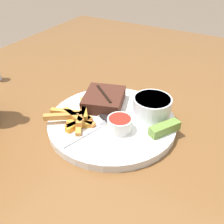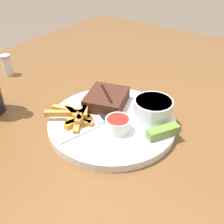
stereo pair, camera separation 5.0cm
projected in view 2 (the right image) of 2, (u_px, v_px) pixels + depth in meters
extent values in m
cube|color=brown|center=(112.00, 132.00, 0.62)|extent=(1.53, 1.23, 0.04)
cylinder|color=brown|center=(104.00, 88.00, 1.57)|extent=(0.06, 0.06, 0.73)
cylinder|color=white|center=(112.00, 123.00, 0.60)|extent=(0.29, 0.29, 0.01)
cylinder|color=white|center=(112.00, 120.00, 0.60)|extent=(0.29, 0.29, 0.00)
cube|color=#472319|center=(107.00, 99.00, 0.64)|extent=(0.13, 0.12, 0.03)
cube|color=black|center=(106.00, 93.00, 0.63)|extent=(0.06, 0.07, 0.00)
cube|color=gold|center=(79.00, 122.00, 0.58)|extent=(0.03, 0.06, 0.01)
cube|color=#C68232|center=(73.00, 113.00, 0.59)|extent=(0.03, 0.07, 0.01)
cube|color=#C78A2D|center=(85.00, 107.00, 0.61)|extent=(0.07, 0.06, 0.01)
cube|color=orange|center=(82.00, 113.00, 0.59)|extent=(0.07, 0.04, 0.01)
cube|color=gold|center=(79.00, 121.00, 0.58)|extent=(0.06, 0.03, 0.01)
cube|color=orange|center=(82.00, 119.00, 0.59)|extent=(0.02, 0.07, 0.01)
cube|color=orange|center=(78.00, 121.00, 0.58)|extent=(0.06, 0.04, 0.01)
cube|color=orange|center=(68.00, 110.00, 0.60)|extent=(0.03, 0.07, 0.01)
cube|color=#C37F39|center=(63.00, 113.00, 0.59)|extent=(0.06, 0.08, 0.01)
cube|color=#D28B3D|center=(78.00, 123.00, 0.58)|extent=(0.07, 0.05, 0.01)
cube|color=orange|center=(75.00, 122.00, 0.58)|extent=(0.06, 0.02, 0.01)
cylinder|color=white|center=(153.00, 110.00, 0.59)|extent=(0.09, 0.09, 0.05)
cylinder|color=beige|center=(154.00, 103.00, 0.58)|extent=(0.08, 0.08, 0.01)
cylinder|color=silver|center=(118.00, 125.00, 0.56)|extent=(0.05, 0.05, 0.03)
cylinder|color=#B22319|center=(118.00, 120.00, 0.55)|extent=(0.05, 0.05, 0.01)
cube|color=olive|center=(163.00, 132.00, 0.54)|extent=(0.07, 0.06, 0.02)
cube|color=#B7B7BC|center=(79.00, 133.00, 0.55)|extent=(0.10, 0.04, 0.00)
cube|color=#B7B7BC|center=(106.00, 123.00, 0.58)|extent=(0.03, 0.01, 0.00)
cube|color=#B7B7BC|center=(105.00, 122.00, 0.59)|extent=(0.03, 0.01, 0.00)
cube|color=#B7B7BC|center=(104.00, 121.00, 0.59)|extent=(0.03, 0.01, 0.00)
cube|color=#B7B7BC|center=(92.00, 104.00, 0.65)|extent=(0.06, 0.11, 0.00)
cube|color=black|center=(108.00, 120.00, 0.59)|extent=(0.04, 0.06, 0.01)
cylinder|color=white|center=(7.00, 67.00, 0.81)|extent=(0.03, 0.03, 0.05)
cylinder|color=#B7B7BC|center=(5.00, 57.00, 0.79)|extent=(0.03, 0.03, 0.01)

